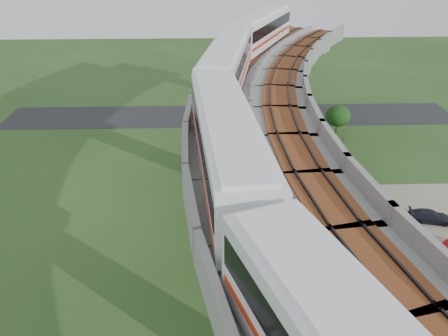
{
  "coord_description": "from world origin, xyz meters",
  "views": [
    {
      "loc": [
        -2.77,
        -25.34,
        21.69
      ],
      "look_at": [
        -1.9,
        1.06,
        7.5
      ],
      "focal_mm": 35.0,
      "sensor_mm": 36.0,
      "label": 1
    }
  ],
  "objects": [
    {
      "name": "ground",
      "position": [
        0.0,
        0.0,
        0.0
      ],
      "size": [
        160.0,
        160.0,
        0.0
      ],
      "primitive_type": "plane",
      "color": "#29471C",
      "rests_on": "ground"
    },
    {
      "name": "dirt_lot",
      "position": [
        14.0,
        -2.0,
        0.02
      ],
      "size": [
        18.0,
        26.0,
        0.04
      ],
      "primitive_type": "cube",
      "color": "#7F705D",
      "rests_on": "ground"
    },
    {
      "name": "asphalt_road",
      "position": [
        0.0,
        30.0,
        0.01
      ],
      "size": [
        60.0,
        8.0,
        0.03
      ],
      "primitive_type": "cube",
      "color": "#232326",
      "rests_on": "ground"
    },
    {
      "name": "viaduct",
      "position": [
        3.84,
        0.0,
        9.05
      ],
      "size": [
        19.58,
        73.98,
        11.4
      ],
      "color": "#99968E",
      "rests_on": "ground"
    },
    {
      "name": "metro_train",
      "position": [
        0.37,
        1.6,
        12.31
      ],
      "size": [
        11.34,
        61.32,
        3.64
      ],
      "color": "white",
      "rests_on": "ground"
    },
    {
      "name": "fence",
      "position": [
        9.75,
        0.0,
        0.75
      ],
      "size": [
        3.87,
        38.73,
        1.5
      ],
      "color": "#2D382D",
      "rests_on": "ground"
    },
    {
      "name": "tree_0",
      "position": [
        12.36,
        22.7,
        2.65
      ],
      "size": [
        2.94,
        2.94,
        3.91
      ],
      "color": "#382314",
      "rests_on": "ground"
    },
    {
      "name": "tree_1",
      "position": [
        9.85,
        18.13,
        1.92
      ],
      "size": [
        1.97,
        1.97,
        2.76
      ],
      "color": "#382314",
      "rests_on": "ground"
    },
    {
      "name": "tree_2",
      "position": [
        7.43,
        11.59,
        2.63
      ],
      "size": [
        2.93,
        2.93,
        3.88
      ],
      "color": "#382314",
      "rests_on": "ground"
    },
    {
      "name": "tree_3",
      "position": [
        6.55,
        8.68,
        1.7
      ],
      "size": [
        1.99,
        1.99,
        2.56
      ],
      "color": "#382314",
      "rests_on": "ground"
    },
    {
      "name": "tree_4",
      "position": [
        5.92,
        2.91,
        2.5
      ],
      "size": [
        2.69,
        2.69,
        3.65
      ],
      "color": "#382314",
      "rests_on": "ground"
    },
    {
      "name": "tree_5",
      "position": [
        6.01,
        -2.14,
        1.5
      ],
      "size": [
        1.97,
        1.97,
        2.34
      ],
      "color": "#382314",
      "rests_on": "ground"
    },
    {
      "name": "car_dark",
      "position": [
        15.75,
        4.76,
        0.55
      ],
      "size": [
        3.75,
        2.15,
        1.02
      ],
      "primitive_type": "imported",
      "rotation": [
        0.0,
        0.0,
        1.35
      ],
      "color": "black",
      "rests_on": "dirt_lot"
    }
  ]
}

